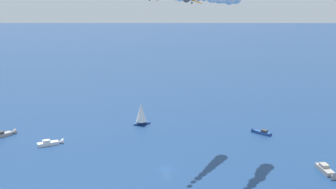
{
  "coord_description": "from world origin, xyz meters",
  "views": [
    {
      "loc": [
        -87.75,
        87.33,
        54.06
      ],
      "look_at": [
        0.26,
        -0.89,
        25.08
      ],
      "focal_mm": 43.24,
      "sensor_mm": 36.0,
      "label": 1
    }
  ],
  "objects_px": {
    "motorboat_inshore": "(260,132)",
    "sailboat_ahead": "(141,114)",
    "motorboat_offshore": "(52,143)",
    "motorboat_trailing": "(5,134)",
    "motorboat_far_port": "(327,171)"
  },
  "relations": [
    {
      "from": "motorboat_far_port",
      "to": "motorboat_trailing",
      "type": "distance_m",
      "value": 123.59
    },
    {
      "from": "motorboat_far_port",
      "to": "motorboat_trailing",
      "type": "xyz_separation_m",
      "value": [
        109.58,
        57.15,
        -0.02
      ]
    },
    {
      "from": "motorboat_inshore",
      "to": "motorboat_offshore",
      "type": "height_order",
      "value": "motorboat_offshore"
    },
    {
      "from": "motorboat_offshore",
      "to": "sailboat_ahead",
      "type": "relative_size",
      "value": 0.93
    },
    {
      "from": "motorboat_inshore",
      "to": "motorboat_trailing",
      "type": "distance_m",
      "value": 105.58
    },
    {
      "from": "motorboat_inshore",
      "to": "motorboat_offshore",
      "type": "distance_m",
      "value": 84.48
    },
    {
      "from": "motorboat_offshore",
      "to": "motorboat_inshore",
      "type": "bearing_deg",
      "value": -125.93
    },
    {
      "from": "motorboat_inshore",
      "to": "sailboat_ahead",
      "type": "relative_size",
      "value": 0.81
    },
    {
      "from": "motorboat_trailing",
      "to": "sailboat_ahead",
      "type": "relative_size",
      "value": 0.97
    },
    {
      "from": "motorboat_inshore",
      "to": "motorboat_offshore",
      "type": "xyz_separation_m",
      "value": [
        49.58,
        68.4,
        0.09
      ]
    },
    {
      "from": "motorboat_inshore",
      "to": "motorboat_offshore",
      "type": "relative_size",
      "value": 0.87
    },
    {
      "from": "motorboat_inshore",
      "to": "motorboat_trailing",
      "type": "height_order",
      "value": "motorboat_trailing"
    },
    {
      "from": "motorboat_far_port",
      "to": "motorboat_trailing",
      "type": "bearing_deg",
      "value": 27.55
    },
    {
      "from": "motorboat_inshore",
      "to": "sailboat_ahead",
      "type": "bearing_deg",
      "value": 30.82
    },
    {
      "from": "motorboat_inshore",
      "to": "motorboat_trailing",
      "type": "xyz_separation_m",
      "value": [
        72.55,
        76.71,
        0.13
      ]
    }
  ]
}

